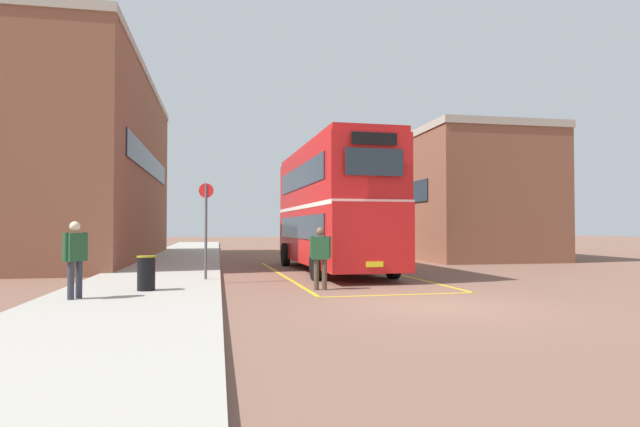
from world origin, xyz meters
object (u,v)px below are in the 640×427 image
Objects in this scene: litter_bin at (146,273)px; pedestrian_boarding at (320,254)px; single_deck_bus at (325,228)px; bus_stop_sign at (206,222)px; pedestrian_waiting_near at (75,254)px; double_decker_bus at (332,206)px.

pedestrian_boarding is at bearing 5.79° from litter_bin.
single_deck_bus is 24.28m from bus_stop_sign.
pedestrian_waiting_near is at bearing -112.34° from single_deck_bus.
litter_bin is (-4.48, -0.45, -0.41)m from pedestrian_boarding.
pedestrian_boarding is 4.52m from litter_bin.
litter_bin is (-9.66, -25.44, -1.07)m from single_deck_bus.
bus_stop_sign reaches higher than pedestrian_boarding.
pedestrian_boarding is (-5.19, -24.99, -0.65)m from single_deck_bus.
double_decker_bus is at bearing 37.89° from bus_stop_sign.
double_decker_bus is 3.62× the size of bus_stop_sign.
double_decker_bus is 6.19m from pedestrian_boarding.
double_decker_bus is at bearing 45.94° from litter_bin.
pedestrian_waiting_near is at bearing -134.29° from double_decker_bus.
litter_bin is at bearing -117.81° from bus_stop_sign.
double_decker_bus is 12.18× the size of litter_bin.
bus_stop_sign reaches higher than pedestrian_waiting_near.
pedestrian_boarding is 1.98× the size of litter_bin.
double_decker_bus is 19.56m from single_deck_bus.
bus_stop_sign is at bearing -109.95° from single_deck_bus.
litter_bin is (-6.04, -6.24, -1.94)m from double_decker_bus.
pedestrian_boarding is 6.07m from pedestrian_waiting_near.
single_deck_bus is 3.32× the size of bus_stop_sign.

